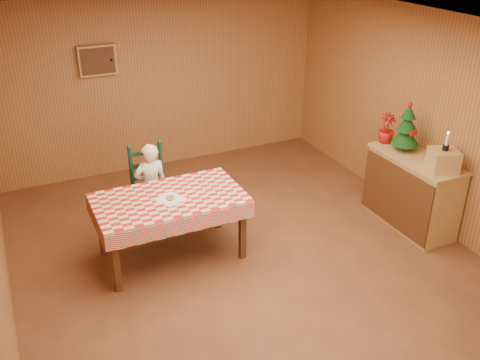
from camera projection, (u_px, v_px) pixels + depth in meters
name	position (u px, v px, depth m)	size (l,w,h in m)	color
ground	(247.00, 261.00, 6.12)	(6.00, 6.00, 0.00)	brown
cabin_walls	(227.00, 95.00, 5.73)	(5.10, 6.05, 2.65)	#A66E3C
dining_table	(170.00, 204.00, 5.92)	(1.66, 0.96, 0.77)	#512D15
ladder_chair	(150.00, 189.00, 6.64)	(0.44, 0.40, 1.08)	#10311E
seated_child	(151.00, 186.00, 6.56)	(0.41, 0.27, 1.12)	white
napkin	(171.00, 199.00, 5.84)	(0.26, 0.26, 0.00)	white
donut	(170.00, 198.00, 5.83)	(0.10, 0.10, 0.03)	#CE9249
shelf_unit	(411.00, 191.00, 6.65)	(0.54, 1.24, 0.93)	tan
crate	(443.00, 160.00, 6.07)	(0.30, 0.30, 0.25)	tan
christmas_tree	(407.00, 129.00, 6.53)	(0.34, 0.34, 0.62)	#512D15
flower_arrangement	(387.00, 128.00, 6.79)	(0.21, 0.21, 0.38)	maroon
candle_set	(446.00, 145.00, 5.98)	(0.07, 0.07, 0.22)	black
storage_bin	(416.00, 213.00, 6.68)	(0.42, 0.42, 0.42)	black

